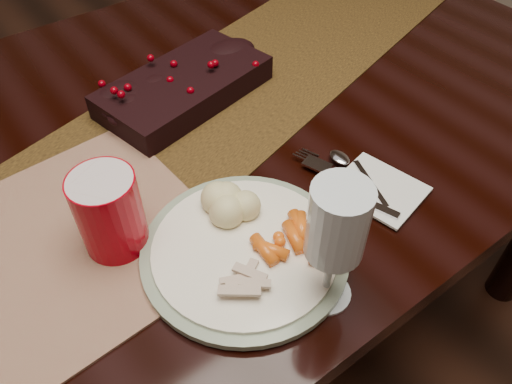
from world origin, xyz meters
TOP-DOWN VIEW (x-y plane):
  - floor at (0.00, 0.00)m, footprint 5.00×5.00m
  - dining_table at (0.00, 0.00)m, footprint 1.80×1.00m
  - table_runner at (0.05, -0.00)m, footprint 1.68×0.78m
  - centerpiece at (0.08, 0.06)m, footprint 0.35×0.23m
  - placemat_main at (-0.30, -0.14)m, footprint 0.52×0.40m
  - dinner_plate at (-0.05, -0.31)m, footprint 0.33×0.33m
  - baby_carrots at (-0.00, -0.36)m, footprint 0.12×0.10m
  - mashed_potatoes at (-0.03, -0.24)m, footprint 0.09×0.08m
  - turkey_shreds at (-0.09, -0.35)m, footprint 0.09×0.08m
  - napkin at (0.19, -0.33)m, footprint 0.14×0.15m
  - fork at (0.15, -0.30)m, footprint 0.09×0.18m
  - spoon at (0.19, -0.29)m, footprint 0.07×0.13m
  - red_cup at (-0.18, -0.18)m, footprint 0.10×0.10m
  - wine_glass at (0.00, -0.42)m, footprint 0.08×0.08m

SIDE VIEW (x-z plane):
  - floor at x=0.00m, z-range 0.00..0.00m
  - dining_table at x=0.00m, z-range 0.00..0.75m
  - table_runner at x=0.05m, z-range 0.75..0.75m
  - placemat_main at x=-0.30m, z-range 0.75..0.75m
  - napkin at x=0.19m, z-range 0.75..0.76m
  - spoon at x=0.19m, z-range 0.76..0.76m
  - fork at x=0.15m, z-range 0.76..0.76m
  - dinner_plate at x=-0.05m, z-range 0.75..0.77m
  - turkey_shreds at x=-0.09m, z-range 0.77..0.79m
  - baby_carrots at x=0.00m, z-range 0.77..0.79m
  - centerpiece at x=0.08m, z-range 0.75..0.82m
  - mashed_potatoes at x=-0.03m, z-range 0.77..0.82m
  - red_cup at x=-0.18m, z-range 0.75..0.88m
  - wine_glass at x=0.00m, z-range 0.75..0.95m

